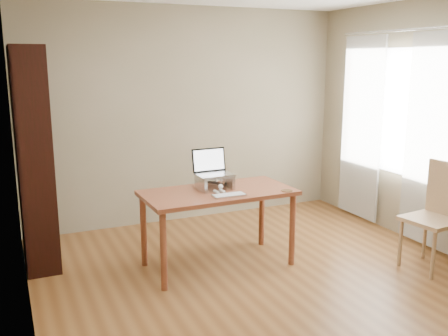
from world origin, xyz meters
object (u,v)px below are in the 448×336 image
desk (218,200)px  keyboard (229,195)px  laptop (212,168)px  chair (438,212)px  cat (211,182)px  bookshelf (34,157)px

desk → keyboard: size_ratio=4.67×
laptop → chair: size_ratio=0.34×
keyboard → chair: size_ratio=0.30×
desk → keyboard: keyboard is taller
desk → cat: cat is taller
desk → keyboard: (0.01, -0.22, 0.10)m
desk → laptop: bearing=88.6°
laptop → chair: 2.19m
keyboard → cat: 0.34m
cat → chair: chair is taller
laptop → bookshelf: bearing=154.9°
desk → chair: size_ratio=1.42×
cat → chair: size_ratio=0.47×
laptop → cat: size_ratio=0.73×
laptop → chair: (1.89, -1.04, -0.39)m
desk → laptop: laptop is taller
chair → bookshelf: bearing=146.1°
bookshelf → chair: (3.46, -1.73, -0.49)m
laptop → cat: bearing=-137.2°
desk → keyboard: bearing=-87.9°
bookshelf → keyboard: bearing=-33.6°
bookshelf → cat: bearing=-25.1°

